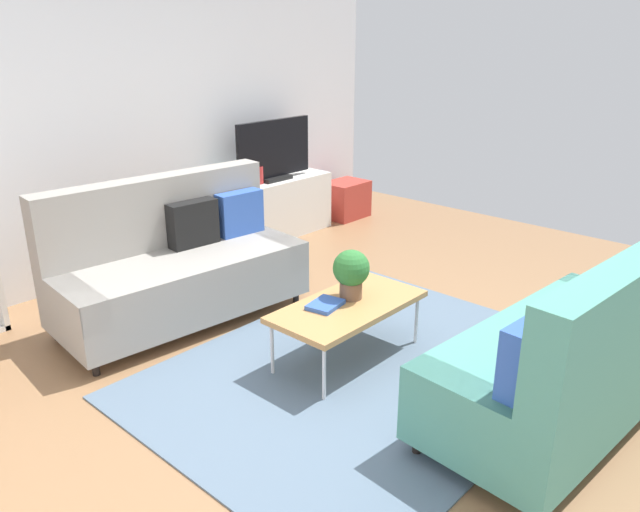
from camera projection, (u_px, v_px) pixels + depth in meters
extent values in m
plane|color=#936B47|center=(364.00, 361.00, 4.30)|extent=(7.68, 7.68, 0.00)
cube|color=silver|center=(124.00, 114.00, 5.57)|extent=(6.40, 0.12, 2.90)
cube|color=slate|center=(365.00, 370.00, 4.17)|extent=(2.90, 2.20, 0.01)
cube|color=gray|center=(182.00, 282.00, 4.80)|extent=(1.97, 1.02, 0.44)
cube|color=gray|center=(156.00, 212.00, 4.85)|extent=(1.91, 0.38, 0.56)
cube|color=gray|center=(268.00, 245.00, 5.30)|extent=(0.28, 0.86, 0.22)
cube|color=gray|center=(71.00, 300.00, 4.23)|extent=(0.28, 0.86, 0.22)
cylinder|color=black|center=(296.00, 297.00, 5.20)|extent=(0.05, 0.05, 0.10)
cylinder|color=black|center=(96.00, 368.00, 4.11)|extent=(0.05, 0.05, 0.10)
cylinder|color=black|center=(248.00, 274.00, 5.68)|extent=(0.05, 0.05, 0.10)
cylinder|color=black|center=(57.00, 333.00, 4.58)|extent=(0.05, 0.05, 0.10)
cube|color=#3359B2|center=(240.00, 213.00, 5.18)|extent=(0.41, 0.18, 0.36)
cube|color=black|center=(193.00, 224.00, 4.90)|extent=(0.41, 0.18, 0.36)
cube|color=teal|center=(560.00, 369.00, 3.58)|extent=(1.96, 0.98, 0.44)
cube|color=teal|center=(632.00, 307.00, 3.19)|extent=(1.91, 0.34, 0.56)
cube|color=teal|center=(479.00, 411.00, 2.99)|extent=(0.26, 0.85, 0.22)
cube|color=teal|center=(624.00, 309.00, 4.09)|extent=(0.26, 0.85, 0.22)
cylinder|color=black|center=(417.00, 446.00, 3.34)|extent=(0.05, 0.05, 0.10)
cylinder|color=black|center=(568.00, 341.00, 4.46)|extent=(0.05, 0.05, 0.10)
cube|color=#3359B2|center=(532.00, 356.00, 2.91)|extent=(0.41, 0.17, 0.36)
cube|color=#D84C33|center=(576.00, 327.00, 3.20)|extent=(0.41, 0.17, 0.36)
cube|color=#B7844C|center=(348.00, 306.00, 4.20)|extent=(1.10, 0.56, 0.04)
cylinder|color=silver|center=(272.00, 349.00, 4.07)|extent=(0.02, 0.02, 0.38)
cylinder|color=silver|center=(366.00, 302.00, 4.76)|extent=(0.02, 0.02, 0.38)
cylinder|color=silver|center=(324.00, 374.00, 3.78)|extent=(0.02, 0.02, 0.38)
cylinder|color=silver|center=(416.00, 320.00, 4.47)|extent=(0.02, 0.02, 0.38)
cube|color=silver|center=(274.00, 208.00, 6.78)|extent=(1.40, 0.44, 0.64)
cube|color=black|center=(275.00, 178.00, 6.65)|extent=(0.36, 0.20, 0.04)
cube|color=black|center=(274.00, 148.00, 6.54)|extent=(1.00, 0.05, 0.60)
cube|color=#B2382D|center=(346.00, 199.00, 7.52)|extent=(0.52, 0.40, 0.44)
cylinder|color=brown|center=(351.00, 290.00, 4.26)|extent=(0.16, 0.16, 0.12)
sphere|color=#2D7233|center=(351.00, 268.00, 4.20)|extent=(0.25, 0.25, 0.25)
cube|color=#3359B2|center=(325.00, 305.00, 4.14)|extent=(0.27, 0.22, 0.03)
cylinder|color=#33B29E|center=(228.00, 181.00, 6.27)|extent=(0.11, 0.11, 0.16)
cylinder|color=red|center=(247.00, 178.00, 6.33)|extent=(0.05, 0.05, 0.19)
cylinder|color=#3F8C4C|center=(254.00, 178.00, 6.40)|extent=(0.04, 0.04, 0.15)
cylinder|color=red|center=(260.00, 175.00, 6.46)|extent=(0.06, 0.06, 0.18)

